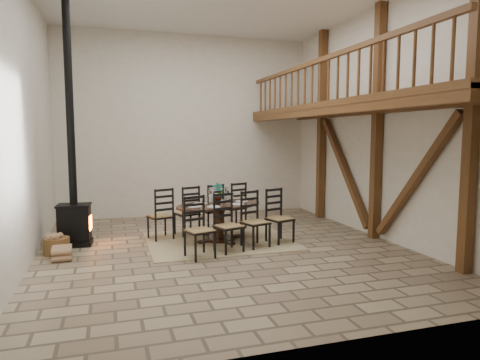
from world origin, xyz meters
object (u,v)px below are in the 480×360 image
object	(u,v)px
dining_table	(219,223)
wood_stove	(73,191)
log_stack	(62,253)
log_basket	(57,245)

from	to	relation	value
dining_table	wood_stove	size ratio (longest dim) A/B	0.59
dining_table	log_stack	world-z (taller)	dining_table
log_basket	log_stack	world-z (taller)	log_basket
log_basket	wood_stove	bearing A→B (deg)	63.47
wood_stove	log_stack	distance (m)	1.43
dining_table	wood_stove	xyz separation A→B (m)	(-2.91, 0.53, 0.73)
wood_stove	log_basket	size ratio (longest dim) A/B	10.49
log_basket	log_stack	bearing A→B (deg)	-72.51
log_stack	wood_stove	bearing A→B (deg)	80.98
log_basket	log_stack	distance (m)	0.44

